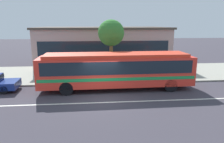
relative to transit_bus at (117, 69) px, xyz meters
The scene contains 9 objects.
ground_plane 2.93m from the transit_bus, 121.63° to the right, with size 120.00×120.00×0.00m, color #3B3740.
sidewalk_slab 5.73m from the transit_bus, 103.32° to the left, with size 60.00×8.00×0.12m, color #9C9B8C.
lane_stripe_center 3.54m from the transit_bus, 113.91° to the right, with size 56.00×0.16×0.01m, color silver.
transit_bus is the anchor object (origin of this frame).
pedestrian_waiting_near_sign 2.45m from the transit_bus, 112.45° to the left, with size 0.43×0.43×1.77m.
pedestrian_walking_along_curb 4.17m from the transit_bus, 145.06° to the left, with size 0.41×0.41×1.64m.
bus_stop_sign 3.89m from the transit_bus, 31.87° to the left, with size 0.15×0.44×2.48m.
street_tree_near_stop 4.42m from the transit_bus, 91.65° to the left, with size 2.44×2.44×5.38m.
station_building 11.20m from the transit_bus, 92.70° to the left, with size 16.05×8.64×4.69m.
Camera 1 is at (-0.58, -13.80, 5.10)m, focal length 33.45 mm.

